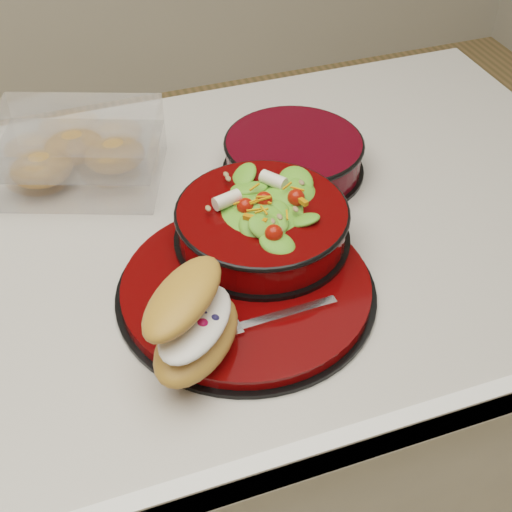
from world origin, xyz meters
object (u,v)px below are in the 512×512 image
object	(u,v)px
croissant	(194,321)
extra_bowl	(294,155)
salad_bowl	(262,218)
fork	(269,318)
dinner_plate	(247,288)
island_counter	(215,425)
pastry_box	(77,152)

from	to	relation	value
croissant	extra_bowl	bearing A→B (deg)	3.25
salad_bowl	fork	size ratio (longest dim) A/B	1.46
fork	salad_bowl	bearing A→B (deg)	-18.44
dinner_plate	fork	xyz separation A→B (m)	(0.00, -0.07, 0.01)
island_counter	salad_bowl	world-z (taller)	salad_bowl
extra_bowl	fork	bearing A→B (deg)	-116.56
dinner_plate	extra_bowl	size ratio (longest dim) A/B	1.51
island_counter	pastry_box	distance (m)	0.54
extra_bowl	salad_bowl	bearing A→B (deg)	-124.25
island_counter	croissant	xyz separation A→B (m)	(-0.07, -0.21, 0.51)
fork	extra_bowl	world-z (taller)	extra_bowl
dinner_plate	croissant	distance (m)	0.13
island_counter	fork	size ratio (longest dim) A/B	7.92
dinner_plate	pastry_box	distance (m)	0.35
island_counter	extra_bowl	bearing A→B (deg)	28.70
croissant	extra_bowl	distance (m)	0.38
pastry_box	extra_bowl	world-z (taller)	pastry_box
fork	pastry_box	bearing A→B (deg)	20.32
dinner_plate	croissant	bearing A→B (deg)	-138.06
croissant	pastry_box	size ratio (longest dim) A/B	0.61
dinner_plate	salad_bowl	distance (m)	0.09
pastry_box	extra_bowl	bearing A→B (deg)	3.93
salad_bowl	extra_bowl	world-z (taller)	salad_bowl
pastry_box	dinner_plate	bearing A→B (deg)	-43.54
dinner_plate	fork	distance (m)	0.07
salad_bowl	extra_bowl	size ratio (longest dim) A/B	1.08
salad_bowl	croissant	distance (m)	0.20
croissant	extra_bowl	world-z (taller)	croissant
island_counter	fork	bearing A→B (deg)	-83.37
pastry_box	salad_bowl	bearing A→B (deg)	-30.63
croissant	fork	xyz separation A→B (m)	(0.09, 0.01, -0.04)
salad_bowl	pastry_box	bearing A→B (deg)	128.77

